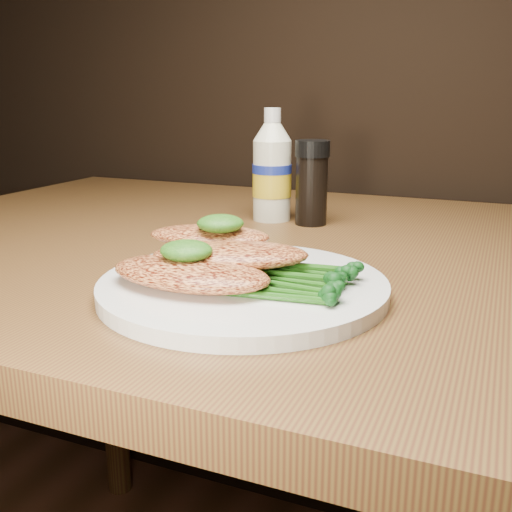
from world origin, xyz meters
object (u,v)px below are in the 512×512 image
at_px(dining_table, 280,498).
at_px(pepper_grinder, 312,183).
at_px(mayo_bottle, 272,165).
at_px(plate, 243,287).

height_order(dining_table, pepper_grinder, pepper_grinder).
bearing_deg(mayo_bottle, dining_table, -63.11).
height_order(plate, pepper_grinder, pepper_grinder).
relative_size(mayo_bottle, pepper_grinder, 1.36).
xyz_separation_m(plate, mayo_bottle, (-0.10, 0.32, 0.07)).
xyz_separation_m(dining_table, mayo_bottle, (-0.07, 0.13, 0.46)).
height_order(mayo_bottle, pepper_grinder, mayo_bottle).
bearing_deg(plate, dining_table, 99.49).
bearing_deg(pepper_grinder, plate, -83.72).
relative_size(dining_table, mayo_bottle, 7.40).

